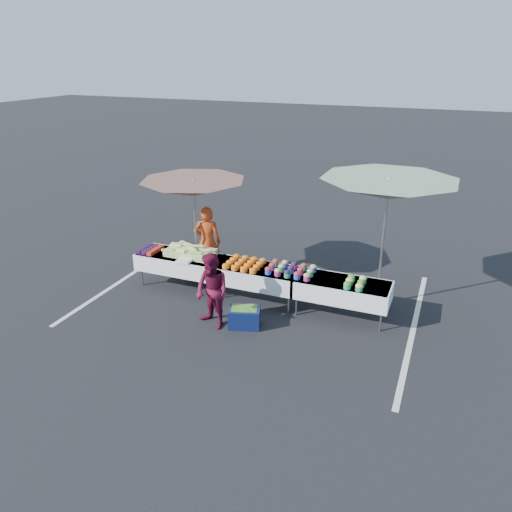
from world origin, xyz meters
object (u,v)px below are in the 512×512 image
at_px(table_left, 180,262).
at_px(customer, 212,291).
at_px(vendor, 207,242).
at_px(umbrella_left, 193,189).
at_px(table_right, 342,289).
at_px(umbrella_right, 388,190).
at_px(table_center, 256,275).
at_px(storage_bin, 244,317).

xyz_separation_m(table_left, customer, (1.44, -1.28, 0.14)).
xyz_separation_m(vendor, umbrella_left, (-0.17, -0.22, 1.28)).
distance_m(table_right, umbrella_left, 3.80).
xyz_separation_m(vendor, umbrella_right, (3.86, 0.04, 1.59)).
height_order(vendor, customer, vendor).
height_order(table_left, umbrella_left, umbrella_left).
relative_size(table_center, customer, 1.28).
height_order(table_right, customer, customer).
distance_m(vendor, umbrella_left, 1.31).
bearing_deg(table_center, umbrella_left, 163.73).
bearing_deg(umbrella_left, storage_bin, -40.06).
bearing_deg(customer, table_right, 54.11).
height_order(table_center, table_right, same).
distance_m(table_center, customer, 1.34).
distance_m(customer, storage_bin, 0.80).
distance_m(table_left, storage_bin, 2.30).
distance_m(vendor, storage_bin, 2.52).
bearing_deg(customer, table_left, 161.81).
bearing_deg(umbrella_right, storage_bin, -140.32).
relative_size(table_right, vendor, 1.11).
bearing_deg(table_right, umbrella_right, 51.91).
bearing_deg(storage_bin, table_right, 15.87).
relative_size(table_right, storage_bin, 2.70).
relative_size(table_left, vendor, 1.11).
bearing_deg(table_right, customer, -149.36).
relative_size(table_left, customer, 1.28).
xyz_separation_m(table_left, table_right, (3.60, 0.00, 0.00)).
distance_m(table_right, vendor, 3.36).
bearing_deg(umbrella_right, vendor, -179.34).
bearing_deg(umbrella_left, customer, -53.96).
relative_size(customer, umbrella_right, 0.43).
height_order(table_left, table_right, same).
bearing_deg(customer, umbrella_left, 149.51).
xyz_separation_m(table_left, table_center, (1.80, 0.00, 0.00)).
relative_size(table_center, vendor, 1.11).
xyz_separation_m(vendor, customer, (1.11, -1.98, -0.11)).
bearing_deg(umbrella_left, umbrella_right, 3.79).
distance_m(table_right, storage_bin, 1.96).
distance_m(table_left, vendor, 0.81).
distance_m(table_center, umbrella_left, 2.30).
bearing_deg(table_right, table_center, 180.00).
distance_m(vendor, customer, 2.28).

